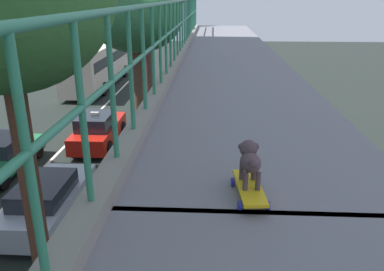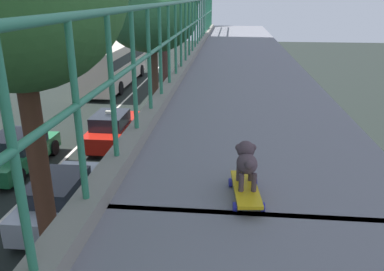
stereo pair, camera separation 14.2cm
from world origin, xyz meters
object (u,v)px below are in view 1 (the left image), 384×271
(car_silver_fifth, at_px, (49,200))
(city_bus, at_px, (98,63))
(toy_skateboard, at_px, (249,188))
(small_dog, at_px, (250,159))
(car_red_taxi_seventh, at_px, (98,130))

(car_silver_fifth, xyz_separation_m, city_bus, (-3.76, 18.68, 1.07))
(toy_skateboard, distance_m, small_dog, 0.21)
(car_red_taxi_seventh, height_order, toy_skateboard, toy_skateboard)
(car_red_taxi_seventh, height_order, city_bus, city_bus)
(city_bus, distance_m, small_dog, 28.00)
(toy_skateboard, bearing_deg, city_bus, 108.77)
(city_bus, bearing_deg, car_red_taxi_seventh, -74.28)
(car_silver_fifth, distance_m, toy_skateboard, 10.32)
(city_bus, xyz_separation_m, toy_skateboard, (8.95, -26.32, 3.53))
(car_silver_fifth, relative_size, small_dog, 12.52)
(car_silver_fifth, distance_m, car_red_taxi_seventh, 6.42)
(city_bus, bearing_deg, toy_skateboard, -71.23)
(car_silver_fifth, bearing_deg, car_red_taxi_seventh, 92.72)
(city_bus, height_order, toy_skateboard, toy_skateboard)
(toy_skateboard, bearing_deg, car_red_taxi_seventh, 111.35)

